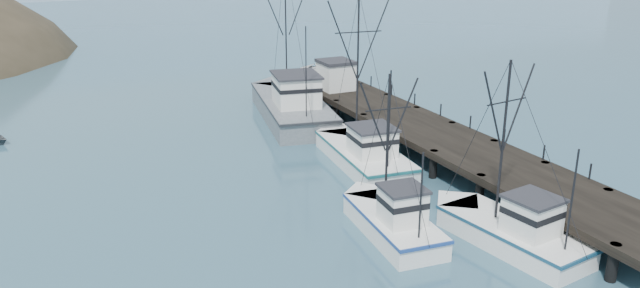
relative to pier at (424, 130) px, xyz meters
The scene contains 7 objects.
pier is the anchor object (origin of this frame).
trawler_near 15.57m from the pier, 107.13° to the right, with size 4.47×10.16×10.39m.
trawler_mid 14.66m from the pier, 131.23° to the right, with size 3.78×9.19×9.37m.
trawler_far 5.67m from the pier, behind, with size 5.08×12.52×12.57m.
work_vessel 14.25m from the pier, 113.76° to the left, with size 8.00×17.77×14.50m.
pier_shed 13.91m from the pier, 93.23° to the left, with size 3.00×3.20×2.80m.
pickup_truck 18.04m from the pier, 88.43° to the left, with size 2.67×5.78×1.61m, color white.
Camera 1 is at (-12.82, -22.17, 16.12)m, focal length 35.00 mm.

